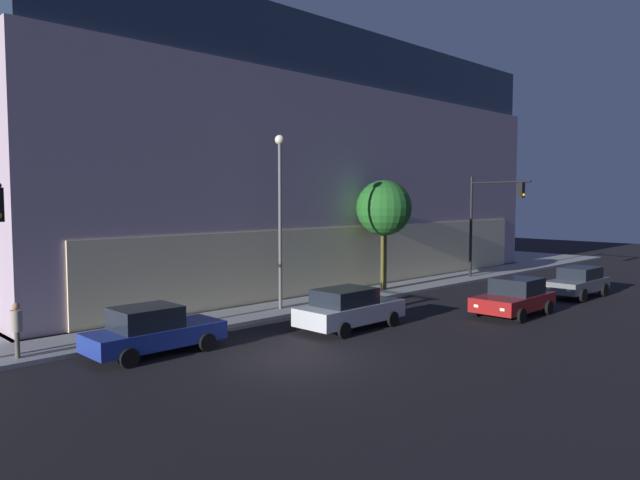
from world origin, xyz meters
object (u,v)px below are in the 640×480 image
(street_lamp_sidewalk, at_px, (280,200))
(car_grey, at_px, (578,282))
(modern_building, at_px, (222,170))
(car_silver, at_px, (349,308))
(traffic_light_far_corner, at_px, (488,210))
(car_blue, at_px, (153,331))
(pedestrian_waiting, at_px, (17,325))
(sidewalk_tree, at_px, (384,209))
(car_red, at_px, (514,297))

(street_lamp_sidewalk, relative_size, car_grey, 1.83)
(modern_building, distance_m, street_lamp_sidewalk, 17.20)
(street_lamp_sidewalk, height_order, car_grey, street_lamp_sidewalk)
(car_silver, bearing_deg, traffic_light_far_corner, 11.19)
(street_lamp_sidewalk, bearing_deg, car_blue, -161.18)
(car_blue, distance_m, car_grey, 22.26)
(modern_building, xyz_separation_m, pedestrian_waiting, (-18.84, -15.87, -6.07))
(car_blue, xyz_separation_m, car_grey, (21.65, -5.17, 0.01))
(traffic_light_far_corner, height_order, car_blue, traffic_light_far_corner)
(sidewalk_tree, bearing_deg, modern_building, 91.13)
(traffic_light_far_corner, xyz_separation_m, street_lamp_sidewalk, (-15.80, 1.41, 0.67))
(street_lamp_sidewalk, bearing_deg, car_silver, -94.40)
(car_grey, bearing_deg, modern_building, 105.28)
(sidewalk_tree, relative_size, car_blue, 1.32)
(car_blue, height_order, car_silver, car_silver)
(car_blue, distance_m, car_silver, 7.72)
(car_red, bearing_deg, street_lamp_sidewalk, 131.36)
(traffic_light_far_corner, bearing_deg, modern_building, 116.39)
(car_red, bearing_deg, car_blue, 160.63)
(car_silver, bearing_deg, street_lamp_sidewalk, 85.60)
(car_blue, bearing_deg, street_lamp_sidewalk, 18.82)
(car_red, height_order, car_grey, car_red)
(modern_building, relative_size, car_grey, 8.52)
(car_silver, bearing_deg, pedestrian_waiting, 159.69)
(pedestrian_waiting, height_order, car_blue, pedestrian_waiting)
(traffic_light_far_corner, relative_size, car_red, 1.49)
(modern_building, bearing_deg, car_blue, -130.40)
(car_red, relative_size, car_grey, 0.99)
(street_lamp_sidewalk, distance_m, sidewalk_tree, 7.81)
(pedestrian_waiting, height_order, car_red, pedestrian_waiting)
(car_grey, bearing_deg, car_red, -179.92)
(car_red, xyz_separation_m, car_grey, (6.91, 0.01, -0.00))
(car_red, bearing_deg, modern_building, 88.56)
(car_blue, relative_size, car_grey, 1.06)
(pedestrian_waiting, distance_m, car_silver, 11.73)
(traffic_light_far_corner, relative_size, car_grey, 1.49)
(car_grey, bearing_deg, pedestrian_waiting, 163.83)
(street_lamp_sidewalk, xyz_separation_m, sidewalk_tree, (7.79, 0.36, -0.48))
(pedestrian_waiting, bearing_deg, sidewalk_tree, 2.70)
(sidewalk_tree, bearing_deg, street_lamp_sidewalk, -177.33)
(traffic_light_far_corner, height_order, car_silver, traffic_light_far_corner)
(modern_building, distance_m, traffic_light_far_corner, 18.90)
(car_silver, height_order, car_red, car_red)
(car_silver, distance_m, car_red, 7.95)
(modern_building, bearing_deg, pedestrian_waiting, -139.90)
(sidewalk_tree, relative_size, car_silver, 1.28)
(sidewalk_tree, xyz_separation_m, pedestrian_waiting, (-19.14, -0.90, -3.44))
(street_lamp_sidewalk, relative_size, sidewalk_tree, 1.30)
(modern_building, xyz_separation_m, sidewalk_tree, (0.29, -14.97, -2.64))
(traffic_light_far_corner, bearing_deg, car_blue, -176.96)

